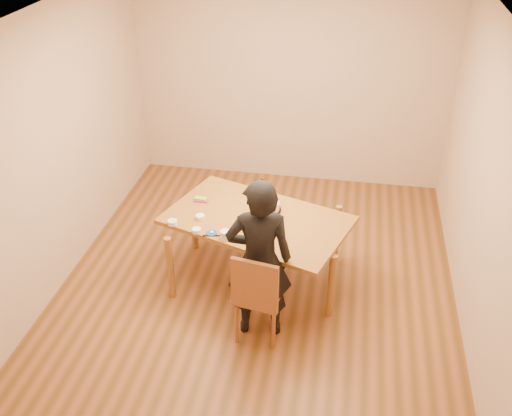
% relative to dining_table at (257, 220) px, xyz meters
% --- Properties ---
extents(room_shell, '(4.00, 4.50, 2.70)m').
position_rel_dining_table_xyz_m(room_shell, '(0.02, 0.38, 0.62)').
color(room_shell, brown).
rests_on(room_shell, ground).
extents(dining_table, '(1.99, 1.55, 0.04)m').
position_rel_dining_table_xyz_m(dining_table, '(0.00, 0.00, 0.00)').
color(dining_table, brown).
rests_on(dining_table, floor).
extents(dining_chair, '(0.45, 0.45, 0.04)m').
position_rel_dining_table_xyz_m(dining_chair, '(0.15, -0.78, -0.28)').
color(dining_chair, brown).
rests_on(dining_chair, floor).
extents(cake_plate, '(0.27, 0.27, 0.02)m').
position_rel_dining_table_xyz_m(cake_plate, '(0.08, 0.15, 0.03)').
color(cake_plate, '#AF0B17').
rests_on(cake_plate, dining_table).
extents(cake, '(0.24, 0.24, 0.07)m').
position_rel_dining_table_xyz_m(cake, '(0.08, 0.15, 0.08)').
color(cake, white).
rests_on(cake, cake_plate).
extents(frosting_dome, '(0.23, 0.23, 0.03)m').
position_rel_dining_table_xyz_m(frosting_dome, '(0.08, 0.15, 0.13)').
color(frosting_dome, white).
rests_on(frosting_dome, cake).
extents(frosting_tub, '(0.09, 0.09, 0.08)m').
position_rel_dining_table_xyz_m(frosting_tub, '(-0.23, -0.40, 0.06)').
color(frosting_tub, white).
rests_on(frosting_tub, dining_table).
extents(frosting_lid, '(0.11, 0.11, 0.01)m').
position_rel_dining_table_xyz_m(frosting_lid, '(-0.37, -0.34, 0.03)').
color(frosting_lid, '#1941A3').
rests_on(frosting_lid, dining_table).
extents(frosting_dollop, '(0.04, 0.04, 0.02)m').
position_rel_dining_table_xyz_m(frosting_dollop, '(-0.37, -0.34, 0.04)').
color(frosting_dollop, white).
rests_on(frosting_dollop, frosting_lid).
extents(ramekin_green, '(0.09, 0.09, 0.04)m').
position_rel_dining_table_xyz_m(ramekin_green, '(-0.52, -0.34, 0.04)').
color(ramekin_green, white).
rests_on(ramekin_green, dining_table).
extents(ramekin_yellow, '(0.09, 0.09, 0.04)m').
position_rel_dining_table_xyz_m(ramekin_yellow, '(-0.55, -0.11, 0.04)').
color(ramekin_yellow, white).
rests_on(ramekin_yellow, dining_table).
extents(ramekin_multi, '(0.09, 0.09, 0.04)m').
position_rel_dining_table_xyz_m(ramekin_multi, '(-0.79, -0.25, 0.04)').
color(ramekin_multi, white).
rests_on(ramekin_multi, dining_table).
extents(candy_box_pink, '(0.14, 0.07, 0.02)m').
position_rel_dining_table_xyz_m(candy_box_pink, '(-0.62, 0.22, 0.03)').
color(candy_box_pink, '#D5328B').
rests_on(candy_box_pink, dining_table).
extents(candy_box_green, '(0.13, 0.07, 0.02)m').
position_rel_dining_table_xyz_m(candy_box_green, '(-0.63, 0.22, 0.05)').
color(candy_box_green, green).
rests_on(candy_box_green, candy_box_pink).
extents(spatula, '(0.17, 0.05, 0.01)m').
position_rel_dining_table_xyz_m(spatula, '(-0.36, -0.38, 0.03)').
color(spatula, black).
rests_on(spatula, dining_table).
extents(person, '(0.64, 0.48, 1.60)m').
position_rel_dining_table_xyz_m(person, '(0.15, -0.73, 0.07)').
color(person, black).
rests_on(person, floor).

